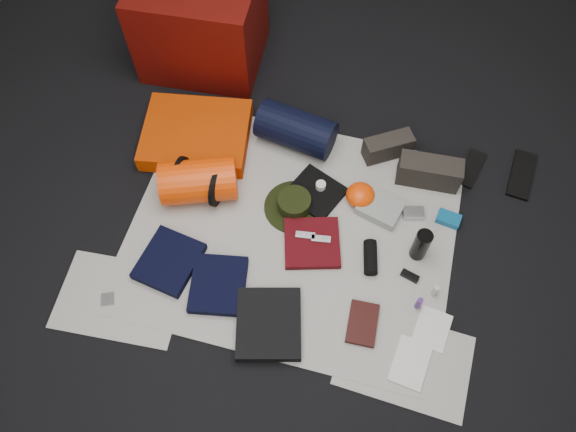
% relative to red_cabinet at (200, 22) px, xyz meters
% --- Properties ---
extents(floor, '(4.50, 4.50, 0.02)m').
position_rel_red_cabinet_xyz_m(floor, '(0.80, -1.02, -0.29)').
color(floor, black).
rests_on(floor, ground).
extents(newspaper_mat, '(1.60, 1.30, 0.01)m').
position_rel_red_cabinet_xyz_m(newspaper_mat, '(0.80, -1.02, -0.27)').
color(newspaper_mat, beige).
rests_on(newspaper_mat, floor).
extents(newspaper_sheet_front_left, '(0.61, 0.44, 0.00)m').
position_rel_red_cabinet_xyz_m(newspaper_sheet_front_left, '(0.10, -1.57, -0.27)').
color(newspaper_sheet_front_left, beige).
rests_on(newspaper_sheet_front_left, floor).
extents(newspaper_sheet_front_right, '(0.60, 0.43, 0.00)m').
position_rel_red_cabinet_xyz_m(newspaper_sheet_front_right, '(1.45, -1.52, -0.27)').
color(newspaper_sheet_front_right, beige).
rests_on(newspaper_sheet_front_right, floor).
extents(red_cabinet, '(0.70, 0.59, 0.55)m').
position_rel_red_cabinet_xyz_m(red_cabinet, '(0.00, 0.00, 0.00)').
color(red_cabinet, '#540A06').
rests_on(red_cabinet, floor).
extents(sleeping_pad, '(0.63, 0.55, 0.10)m').
position_rel_red_cabinet_xyz_m(sleeping_pad, '(0.15, -0.61, -0.22)').
color(sleeping_pad, '#C73702').
rests_on(sleeping_pad, newspaper_mat).
extents(stuff_sack, '(0.43, 0.34, 0.22)m').
position_rel_red_cabinet_xyz_m(stuff_sack, '(0.28, -0.92, -0.16)').
color(stuff_sack, '#F33C04').
rests_on(stuff_sack, newspaper_mat).
extents(sack_strap_left, '(0.02, 0.22, 0.22)m').
position_rel_red_cabinet_xyz_m(sack_strap_left, '(0.18, -0.92, -0.16)').
color(sack_strap_left, black).
rests_on(sack_strap_left, newspaper_mat).
extents(sack_strap_right, '(0.03, 0.22, 0.22)m').
position_rel_red_cabinet_xyz_m(sack_strap_right, '(0.38, -0.92, -0.16)').
color(sack_strap_right, black).
rests_on(sack_strap_right, newspaper_mat).
extents(navy_duffel, '(0.44, 0.28, 0.21)m').
position_rel_red_cabinet_xyz_m(navy_duffel, '(0.68, -0.47, -0.16)').
color(navy_duffel, black).
rests_on(navy_duffel, newspaper_mat).
extents(boonie_brim, '(0.41, 0.41, 0.01)m').
position_rel_red_cabinet_xyz_m(boonie_brim, '(0.77, -0.88, -0.27)').
color(boonie_brim, black).
rests_on(boonie_brim, newspaper_mat).
extents(boonie_crown, '(0.17, 0.17, 0.08)m').
position_rel_red_cabinet_xyz_m(boonie_crown, '(0.77, -0.88, -0.22)').
color(boonie_crown, black).
rests_on(boonie_crown, boonie_brim).
extents(hiking_boot_left, '(0.27, 0.22, 0.13)m').
position_rel_red_cabinet_xyz_m(hiking_boot_left, '(1.17, -0.43, -0.20)').
color(hiking_boot_left, '#2A2621').
rests_on(hiking_boot_left, newspaper_mat).
extents(hiking_boot_right, '(0.33, 0.14, 0.16)m').
position_rel_red_cabinet_xyz_m(hiking_boot_right, '(1.41, -0.54, -0.19)').
color(hiking_boot_right, '#2A2621').
rests_on(hiking_boot_right, newspaper_mat).
extents(flip_flop_left, '(0.15, 0.26, 0.01)m').
position_rel_red_cabinet_xyz_m(flip_flop_left, '(1.63, -0.41, -0.27)').
color(flip_flop_left, black).
rests_on(flip_flop_left, floor).
extents(flip_flop_right, '(0.15, 0.31, 0.02)m').
position_rel_red_cabinet_xyz_m(flip_flop_right, '(1.89, -0.38, -0.27)').
color(flip_flop_right, black).
rests_on(flip_flop_right, floor).
extents(trousers_navy_a, '(0.30, 0.33, 0.05)m').
position_rel_red_cabinet_xyz_m(trousers_navy_a, '(0.26, -1.34, -0.25)').
color(trousers_navy_a, black).
rests_on(trousers_navy_a, newspaper_mat).
extents(trousers_navy_b, '(0.30, 0.33, 0.05)m').
position_rel_red_cabinet_xyz_m(trousers_navy_b, '(0.53, -1.39, -0.25)').
color(trousers_navy_b, black).
rests_on(trousers_navy_b, newspaper_mat).
extents(trousers_charcoal, '(0.37, 0.40, 0.05)m').
position_rel_red_cabinet_xyz_m(trousers_charcoal, '(0.82, -1.52, -0.24)').
color(trousers_charcoal, black).
rests_on(trousers_charcoal, newspaper_mat).
extents(black_tshirt, '(0.33, 0.32, 0.03)m').
position_rel_red_cabinet_xyz_m(black_tshirt, '(0.86, -0.78, -0.26)').
color(black_tshirt, black).
rests_on(black_tshirt, newspaper_mat).
extents(red_shirt, '(0.33, 0.33, 0.04)m').
position_rel_red_cabinet_xyz_m(red_shirt, '(0.91, -1.07, -0.25)').
color(red_shirt, '#4A080D').
rests_on(red_shirt, newspaper_mat).
extents(orange_stuff_sack, '(0.16, 0.16, 0.10)m').
position_rel_red_cabinet_xyz_m(orange_stuff_sack, '(1.09, -0.75, -0.22)').
color(orange_stuff_sack, '#F33C04').
rests_on(orange_stuff_sack, newspaper_mat).
extents(first_aid_pouch, '(0.25, 0.21, 0.05)m').
position_rel_red_cabinet_xyz_m(first_aid_pouch, '(1.20, -0.79, -0.24)').
color(first_aid_pouch, gray).
rests_on(first_aid_pouch, newspaper_mat).
extents(water_bottle, '(0.09, 0.09, 0.20)m').
position_rel_red_cabinet_xyz_m(water_bottle, '(1.42, -0.98, -0.17)').
color(water_bottle, black).
rests_on(water_bottle, newspaper_mat).
extents(speaker, '(0.10, 0.18, 0.07)m').
position_rel_red_cabinet_xyz_m(speaker, '(1.20, -1.08, -0.24)').
color(speaker, black).
rests_on(speaker, newspaper_mat).
extents(compact_camera, '(0.12, 0.09, 0.04)m').
position_rel_red_cabinet_xyz_m(compact_camera, '(1.37, -0.77, -0.25)').
color(compact_camera, silver).
rests_on(compact_camera, newspaper_mat).
extents(cyan_case, '(0.13, 0.09, 0.04)m').
position_rel_red_cabinet_xyz_m(cyan_case, '(1.55, -0.76, -0.25)').
color(cyan_case, '#0D5383').
rests_on(cyan_case, newspaper_mat).
extents(toiletry_purple, '(0.03, 0.03, 0.08)m').
position_rel_red_cabinet_xyz_m(toiletry_purple, '(1.46, -1.25, -0.23)').
color(toiletry_purple, '#49226F').
rests_on(toiletry_purple, newspaper_mat).
extents(toiletry_clear, '(0.03, 0.03, 0.08)m').
position_rel_red_cabinet_xyz_m(toiletry_clear, '(1.53, -1.17, -0.23)').
color(toiletry_clear, '#AFB4AF').
rests_on(toiletry_clear, newspaper_mat).
extents(paperback_book, '(0.14, 0.21, 0.03)m').
position_rel_red_cabinet_xyz_m(paperback_book, '(1.23, -1.40, -0.25)').
color(paperback_book, black).
rests_on(paperback_book, newspaper_mat).
extents(map_booklet, '(0.18, 0.24, 0.01)m').
position_rel_red_cabinet_xyz_m(map_booklet, '(1.47, -1.53, -0.26)').
color(map_booklet, silver).
rests_on(map_booklet, newspaper_mat).
extents(map_printout, '(0.17, 0.21, 0.01)m').
position_rel_red_cabinet_xyz_m(map_printout, '(1.55, -1.34, -0.27)').
color(map_printout, silver).
rests_on(map_printout, newspaper_mat).
extents(sunglasses, '(0.09, 0.06, 0.02)m').
position_rel_red_cabinet_xyz_m(sunglasses, '(1.41, -1.11, -0.26)').
color(sunglasses, black).
rests_on(sunglasses, newspaper_mat).
extents(key_cluster, '(0.08, 0.08, 0.01)m').
position_rel_red_cabinet_xyz_m(key_cluster, '(0.05, -1.59, -0.26)').
color(key_cluster, silver).
rests_on(key_cluster, newspaper_mat).
extents(tape_roll, '(0.05, 0.05, 0.03)m').
position_rel_red_cabinet_xyz_m(tape_roll, '(0.88, -0.75, -0.23)').
color(tape_roll, silver).
rests_on(tape_roll, black_tshirt).
extents(energy_bar_a, '(0.10, 0.05, 0.01)m').
position_rel_red_cabinet_xyz_m(energy_bar_a, '(0.87, -1.05, -0.23)').
color(energy_bar_a, silver).
rests_on(energy_bar_a, red_shirt).
extents(energy_bar_b, '(0.10, 0.05, 0.01)m').
position_rel_red_cabinet_xyz_m(energy_bar_b, '(0.95, -1.05, -0.23)').
color(energy_bar_b, silver).
rests_on(energy_bar_b, red_shirt).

